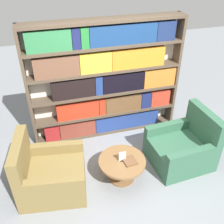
% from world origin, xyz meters
% --- Properties ---
extents(ground_plane, '(14.00, 14.00, 0.00)m').
position_xyz_m(ground_plane, '(0.00, 0.00, 0.00)').
color(ground_plane, gray).
extents(bookshelf, '(2.73, 0.30, 2.18)m').
position_xyz_m(bookshelf, '(0.02, 1.37, 1.09)').
color(bookshelf, silver).
rests_on(bookshelf, ground_plane).
extents(armchair_left, '(1.07, 0.99, 0.93)m').
position_xyz_m(armchair_left, '(-1.19, 0.18, 0.29)').
color(armchair_left, olive).
rests_on(armchair_left, ground_plane).
extents(armchair_right, '(1.00, 0.91, 0.93)m').
position_xyz_m(armchair_right, '(1.02, 0.17, 0.29)').
color(armchair_right, '#336047').
rests_on(armchair_right, ground_plane).
extents(coffee_table, '(0.73, 0.73, 0.39)m').
position_xyz_m(coffee_table, '(-0.09, 0.07, 0.28)').
color(coffee_table, brown).
rests_on(coffee_table, ground_plane).
extents(table_sign, '(0.11, 0.06, 0.17)m').
position_xyz_m(table_sign, '(-0.09, 0.07, 0.46)').
color(table_sign, black).
rests_on(table_sign, coffee_table).
extents(stray_book, '(0.21, 0.22, 0.03)m').
position_xyz_m(stray_book, '(0.01, 0.01, 0.40)').
color(stray_book, brown).
rests_on(stray_book, coffee_table).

